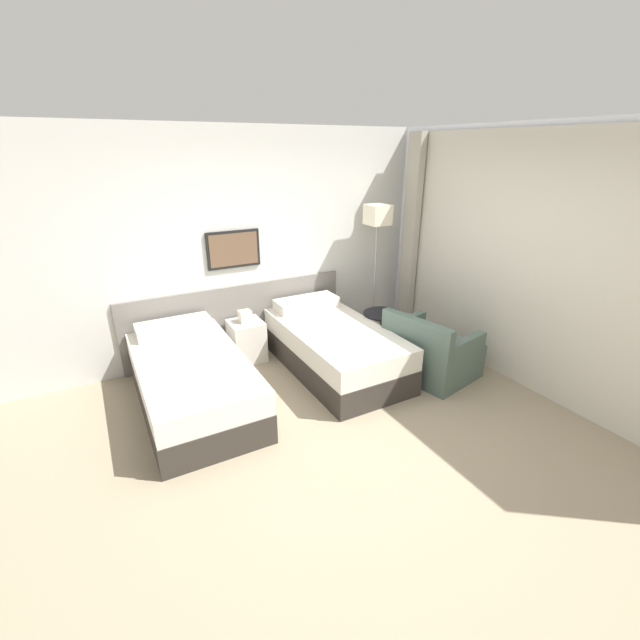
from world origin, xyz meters
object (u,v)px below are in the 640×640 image
Objects in this scene: floor_lamp at (377,224)px; side_table at (382,325)px; armchair at (430,354)px; bed_near_door at (192,381)px; bed_near_window at (334,347)px; nightstand at (247,340)px.

floor_lamp is 3.19× the size of side_table.
side_table is 0.54× the size of armchair.
side_table is at bearing 0.91° from bed_near_door.
bed_near_window is 0.73m from side_table.
bed_near_door is at bearing -139.36° from nightstand.
armchair is (0.90, -0.65, -0.02)m from bed_near_window.
bed_near_door is 1.07× the size of floor_lamp.
nightstand reaches higher than side_table.
nightstand is at bearing 177.60° from floor_lamp.
bed_near_window is 1.84× the size of armchair.
floor_lamp reaches higher than bed_near_window.
nightstand is at bearing 139.36° from bed_near_window.
armchair is at bearing -75.12° from side_table.
floor_lamp is 1.72× the size of armchair.
side_table is (0.72, 0.04, 0.12)m from bed_near_window.
bed_near_window is 2.97× the size of nightstand.
armchair is at bearing -38.24° from nightstand.
floor_lamp reaches higher than armchair.
bed_near_door is at bearing 64.06° from armchair.
nightstand is 2.19m from armchair.
side_table is at bearing -23.46° from nightstand.
bed_near_door is at bearing -166.63° from floor_lamp.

